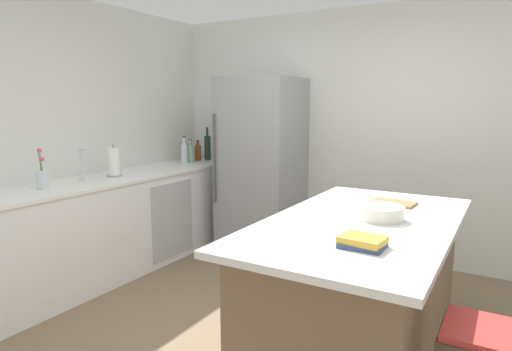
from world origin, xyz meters
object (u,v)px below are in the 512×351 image
Objects in this scene: refrigerator at (262,165)px; mixing_bowl at (381,213)px; sink_faucet at (82,163)px; soda_bottle at (184,153)px; flower_vase at (42,177)px; cutting_board at (393,203)px; hot_sauce_bottle at (191,154)px; cookbook_stack at (362,242)px; kitchen_island at (359,289)px; paper_towel_roll at (114,162)px; gin_bottle at (191,153)px; wine_bottle at (207,147)px; whiskey_bottle at (198,152)px.

mixing_bowl is (1.72, -1.50, 0.01)m from refrigerator.
soda_bottle is (0.02, 1.39, -0.03)m from sink_faucet.
refrigerator is 2.21m from flower_vase.
flower_vase is 1.20× the size of mixing_bowl.
hot_sauce_bottle is at bearing 159.17° from cutting_board.
hot_sauce_bottle is 0.99× the size of cookbook_stack.
paper_towel_roll reaches higher than kitchen_island.
flower_vase is 2.67m from cookbook_stack.
kitchen_island is 3.06m from hot_sauce_bottle.
refrigerator is at bearing 135.77° from kitchen_island.
gin_bottle is 0.88× the size of cutting_board.
hot_sauce_bottle is at bearing 149.16° from kitchen_island.
kitchen_island is 4.87× the size of wine_bottle.
hot_sauce_bottle is at bearing 92.12° from flower_vase.
flower_vase reaches higher than mixing_bowl.
whiskey_bottle is (-0.06, 1.35, -0.03)m from paper_towel_roll.
sink_faucet reaches higher than whiskey_bottle.
mixing_bowl is (2.58, -1.67, -0.14)m from wine_bottle.
cookbook_stack is at bearing -10.09° from sink_faucet.
cookbook_stack is at bearing -16.67° from paper_towel_roll.
whiskey_bottle is (-0.05, 2.09, 0.00)m from flower_vase.
whiskey_bottle is at bearing -125.72° from wine_bottle.
flower_vase is 1.06× the size of cutting_board.
soda_bottle is 2.93m from mixing_bowl.
refrigerator reaches higher than paper_towel_roll.
gin_bottle is 3.31m from cookbook_stack.
gin_bottle is 1.23× the size of cookbook_stack.
soda_bottle is (-0.03, 1.07, -0.01)m from paper_towel_roll.
mixing_bowl is at bearing -26.10° from soda_bottle.
wine_bottle is at bearing 169.00° from refrigerator.
refrigerator reaches higher than cookbook_stack.
soda_bottle is (-0.05, -0.38, -0.03)m from wine_bottle.
refrigerator is 0.90m from wine_bottle.
flower_vase is at bearing -158.96° from cutting_board.
flower_vase is (-0.89, -2.02, 0.09)m from refrigerator.
soda_bottle is at bearing 89.34° from sink_faucet.
flower_vase is 1.06× the size of soda_bottle.
cookbook_stack is (2.74, -2.05, -0.08)m from hot_sauce_bottle.
paper_towel_roll is at bearing -90.67° from wine_bottle.
soda_bottle is 2.72m from cutting_board.
sink_faucet is 1.57m from hot_sauce_bottle.
sink_faucet is 1.21× the size of whiskey_bottle.
sink_faucet is at bearing -88.78° from hot_sauce_bottle.
refrigerator reaches higher than gin_bottle.
sink_faucet is 1.48m from gin_bottle.
soda_bottle is (-2.53, 1.36, 0.60)m from kitchen_island.
refrigerator is 4.72× the size of wine_bottle.
gin_bottle is (-0.01, 1.90, 0.01)m from flower_vase.
paper_towel_roll reaches higher than hot_sauce_bottle.
whiskey_bottle is at bearing 149.37° from mixing_bowl.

